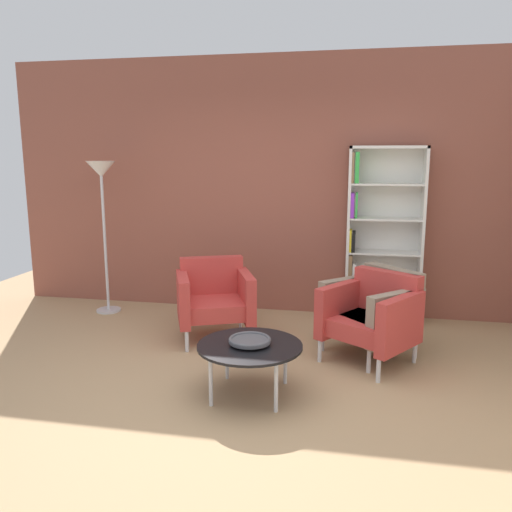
# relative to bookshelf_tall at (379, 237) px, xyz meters

# --- Properties ---
(ground_plane) EXTENTS (8.32, 8.32, 0.00)m
(ground_plane) POSITION_rel_bookshelf_tall_xyz_m (-1.14, -2.26, -0.93)
(ground_plane) COLOR tan
(brick_back_panel) EXTENTS (6.40, 0.12, 2.90)m
(brick_back_panel) POSITION_rel_bookshelf_tall_xyz_m (-1.14, 0.20, 0.52)
(brick_back_panel) COLOR brown
(brick_back_panel) RESTS_ON ground_plane
(bookshelf_tall) EXTENTS (0.80, 0.30, 1.90)m
(bookshelf_tall) POSITION_rel_bookshelf_tall_xyz_m (0.00, 0.00, 0.00)
(bookshelf_tall) COLOR silver
(bookshelf_tall) RESTS_ON ground_plane
(coffee_table_low) EXTENTS (0.80, 0.80, 0.40)m
(coffee_table_low) POSITION_rel_bookshelf_tall_xyz_m (-1.00, -2.08, -0.56)
(coffee_table_low) COLOR black
(coffee_table_low) RESTS_ON ground_plane
(decorative_bowl) EXTENTS (0.32, 0.32, 0.05)m
(decorative_bowl) POSITION_rel_bookshelf_tall_xyz_m (-1.00, -2.08, -0.50)
(decorative_bowl) COLOR #4C4C51
(decorative_bowl) RESTS_ON coffee_table_low
(armchair_spare_guest) EXTENTS (0.90, 0.87, 0.78)m
(armchair_spare_guest) POSITION_rel_bookshelf_tall_xyz_m (-1.61, -0.90, -0.52)
(armchair_spare_guest) COLOR #B73833
(armchair_spare_guest) RESTS_ON ground_plane
(armchair_near_window) EXTENTS (0.94, 0.93, 0.78)m
(armchair_near_window) POSITION_rel_bookshelf_tall_xyz_m (-0.07, -1.22, -0.52)
(armchair_near_window) COLOR #B73833
(armchair_near_window) RESTS_ON ground_plane
(armchair_corner_red) EXTENTS (0.95, 0.95, 0.78)m
(armchair_corner_red) POSITION_rel_bookshelf_tall_xyz_m (-0.05, -1.04, -0.52)
(armchair_corner_red) COLOR gray
(armchair_corner_red) RESTS_ON ground_plane
(floor_lamp_torchiere) EXTENTS (0.32, 0.32, 1.74)m
(floor_lamp_torchiere) POSITION_rel_bookshelf_tall_xyz_m (-3.07, -0.29, 0.52)
(floor_lamp_torchiere) COLOR silver
(floor_lamp_torchiere) RESTS_ON ground_plane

